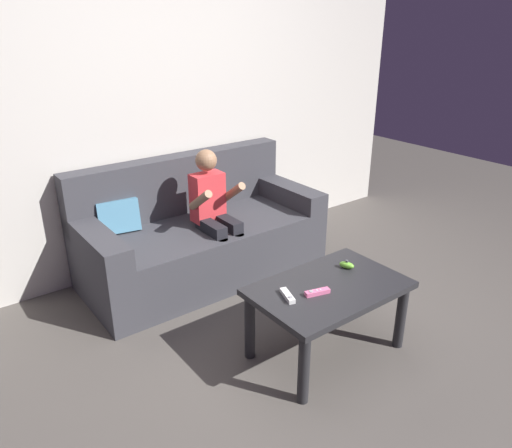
{
  "coord_description": "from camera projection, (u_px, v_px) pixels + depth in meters",
  "views": [
    {
      "loc": [
        -1.63,
        -1.42,
        1.81
      ],
      "look_at": [
        0.11,
        0.87,
        0.6
      ],
      "focal_mm": 34.47,
      "sensor_mm": 36.0,
      "label": 1
    }
  ],
  "objects": [
    {
      "name": "nunchuk_lime",
      "position": [
        347.0,
        265.0,
        2.9
      ],
      "size": [
        0.08,
        0.1,
        0.05
      ],
      "color": "#72C638",
      "rests_on": "coffee_table"
    },
    {
      "name": "game_remote_pink_far_corner",
      "position": [
        317.0,
        292.0,
        2.63
      ],
      "size": [
        0.14,
        0.07,
        0.03
      ],
      "color": "pink",
      "rests_on": "coffee_table"
    },
    {
      "name": "couch",
      "position": [
        199.0,
        236.0,
        3.68
      ],
      "size": [
        1.76,
        0.8,
        0.86
      ],
      "color": "#38383D",
      "rests_on": "ground"
    },
    {
      "name": "ground_plane",
      "position": [
        337.0,
        380.0,
        2.65
      ],
      "size": [
        9.58,
        9.58,
        0.0
      ],
      "primitive_type": "plane",
      "color": "#4C4742"
    },
    {
      "name": "coffee_table",
      "position": [
        328.0,
        297.0,
        2.75
      ],
      "size": [
        0.86,
        0.56,
        0.44
      ],
      "color": "#232326",
      "rests_on": "ground"
    },
    {
      "name": "wall_back",
      "position": [
        159.0,
        100.0,
        3.56
      ],
      "size": [
        4.79,
        0.05,
        2.5
      ],
      "primitive_type": "cube",
      "color": "beige",
      "rests_on": "ground"
    },
    {
      "name": "game_remote_white_near_edge",
      "position": [
        288.0,
        296.0,
        2.6
      ],
      "size": [
        0.08,
        0.14,
        0.03
      ],
      "color": "white",
      "rests_on": "coffee_table"
    },
    {
      "name": "person_seated_on_couch",
      "position": [
        215.0,
        210.0,
        3.46
      ],
      "size": [
        0.32,
        0.4,
        0.97
      ],
      "color": "black",
      "rests_on": "ground"
    }
  ]
}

